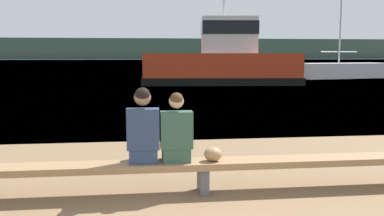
# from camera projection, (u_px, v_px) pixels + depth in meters

# --- Properties ---
(water_surface) EXTENTS (240.00, 240.00, 0.00)m
(water_surface) POSITION_uv_depth(u_px,v_px,m) (140.00, 61.00, 127.55)
(water_surface) COLOR #426B8E
(water_surface) RESTS_ON ground
(far_shoreline) EXTENTS (600.00, 12.00, 8.94)m
(far_shoreline) POSITION_uv_depth(u_px,v_px,m) (139.00, 49.00, 190.62)
(far_shoreline) COLOR #384233
(far_shoreline) RESTS_ON ground
(bench_main) EXTENTS (8.29, 0.43, 0.45)m
(bench_main) POSITION_uv_depth(u_px,v_px,m) (203.00, 166.00, 5.83)
(bench_main) COLOR #8E6B47
(bench_main) RESTS_ON ground
(person_left) EXTENTS (0.43, 0.37, 1.01)m
(person_left) POSITION_uv_depth(u_px,v_px,m) (143.00, 129.00, 5.66)
(person_left) COLOR navy
(person_left) RESTS_ON bench_main
(person_right) EXTENTS (0.43, 0.36, 0.94)m
(person_right) POSITION_uv_depth(u_px,v_px,m) (176.00, 132.00, 5.72)
(person_right) COLOR #2D4C3D
(person_right) RESTS_ON bench_main
(shopping_bag) EXTENTS (0.24, 0.23, 0.19)m
(shopping_bag) POSITION_uv_depth(u_px,v_px,m) (213.00, 154.00, 5.80)
(shopping_bag) COLOR #9E754C
(shopping_bag) RESTS_ON bench_main
(tugboat_red) EXTENTS (10.24, 4.55, 6.88)m
(tugboat_red) POSITION_uv_depth(u_px,v_px,m) (223.00, 63.00, 27.33)
(tugboat_red) COLOR red
(tugboat_red) RESTS_ON water_surface
(moored_sailboat) EXTENTS (7.89, 3.74, 9.49)m
(moored_sailboat) POSITION_uv_depth(u_px,v_px,m) (342.00, 70.00, 34.41)
(moored_sailboat) COLOR silver
(moored_sailboat) RESTS_ON water_surface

